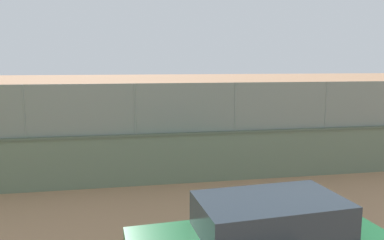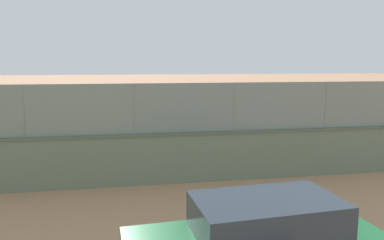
{
  "view_description": "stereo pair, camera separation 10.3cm",
  "coord_description": "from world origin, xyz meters",
  "px_view_note": "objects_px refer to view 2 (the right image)",
  "views": [
    {
      "loc": [
        4.22,
        21.06,
        3.9
      ],
      "look_at": [
        0.76,
        5.33,
        1.47
      ],
      "focal_mm": 34.3,
      "sensor_mm": 36.0,
      "label": 1
    },
    {
      "loc": [
        4.12,
        21.08,
        3.9
      ],
      "look_at": [
        0.76,
        5.33,
        1.47
      ],
      "focal_mm": 34.3,
      "sensor_mm": 36.0,
      "label": 2
    }
  ],
  "objects_px": {
    "player_baseline_waiting": "(300,133)",
    "player_foreground_swinging": "(107,113)",
    "courtside_bench": "(268,151)",
    "sports_ball": "(327,158)"
  },
  "relations": [
    {
      "from": "player_baseline_waiting",
      "to": "courtside_bench",
      "type": "bearing_deg",
      "value": 33.17
    },
    {
      "from": "player_baseline_waiting",
      "to": "sports_ball",
      "type": "xyz_separation_m",
      "value": [
        -0.54,
        1.4,
        -0.79
      ]
    },
    {
      "from": "sports_ball",
      "to": "player_baseline_waiting",
      "type": "bearing_deg",
      "value": -68.83
    },
    {
      "from": "player_baseline_waiting",
      "to": "sports_ball",
      "type": "relative_size",
      "value": 10.55
    },
    {
      "from": "player_baseline_waiting",
      "to": "player_foreground_swinging",
      "type": "height_order",
      "value": "player_foreground_swinging"
    },
    {
      "from": "player_foreground_swinging",
      "to": "sports_ball",
      "type": "height_order",
      "value": "player_foreground_swinging"
    },
    {
      "from": "player_baseline_waiting",
      "to": "player_foreground_swinging",
      "type": "xyz_separation_m",
      "value": [
        8.53,
        -7.75,
        0.16
      ]
    },
    {
      "from": "player_foreground_swinging",
      "to": "player_baseline_waiting",
      "type": "bearing_deg",
      "value": 137.76
    },
    {
      "from": "sports_ball",
      "to": "courtside_bench",
      "type": "relative_size",
      "value": 0.09
    },
    {
      "from": "player_foreground_swinging",
      "to": "sports_ball",
      "type": "xyz_separation_m",
      "value": [
        -9.08,
        9.15,
        -0.95
      ]
    }
  ]
}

